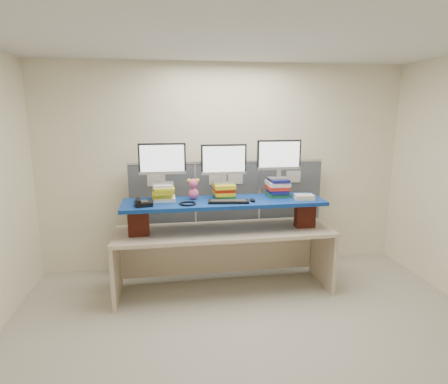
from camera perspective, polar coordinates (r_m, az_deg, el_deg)
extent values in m
cube|color=#F6ECCB|center=(3.24, 5.43, -1.50)|extent=(5.00, 4.00, 2.80)
cube|color=#BBB5A3|center=(3.82, 4.98, -22.32)|extent=(5.00, 4.00, 0.01)
cube|color=silver|center=(3.21, 5.97, 23.49)|extent=(5.00, 4.00, 0.01)
cube|color=#43484F|center=(5.04, -9.27, -4.28)|extent=(0.85, 0.05, 1.50)
cube|color=#43484F|center=(5.10, 0.54, -3.94)|extent=(0.85, 0.05, 1.50)
cube|color=#43484F|center=(5.29, 9.86, -3.50)|extent=(0.85, 0.05, 1.50)
cube|color=silver|center=(4.94, 0.55, 4.62)|extent=(2.60, 0.06, 0.03)
cube|color=beige|center=(4.89, -10.47, 1.79)|extent=(0.20, 0.00, 0.16)
cube|color=beige|center=(4.92, -1.12, 2.06)|extent=(0.20, 0.00, 0.16)
cube|color=beige|center=(4.96, 1.74, 2.13)|extent=(0.20, 0.00, 0.16)
cube|color=beige|center=(5.16, 10.53, 2.32)|extent=(0.20, 0.00, 0.16)
cube|color=beige|center=(4.48, 0.00, -6.01)|extent=(2.59, 0.79, 0.04)
cube|color=beige|center=(4.61, -16.10, -11.22)|extent=(0.05, 0.70, 0.74)
cube|color=beige|center=(4.97, 14.81, -9.39)|extent=(0.05, 0.70, 0.74)
cube|color=maroon|center=(4.34, -12.89, -4.46)|extent=(0.23, 0.13, 0.32)
cube|color=maroon|center=(4.64, 12.23, -3.35)|extent=(0.23, 0.13, 0.32)
cube|color=navy|center=(4.39, 0.00, -1.55)|extent=(2.36, 0.62, 0.04)
cube|color=silver|center=(4.45, -9.06, -0.96)|extent=(0.25, 0.29, 0.04)
cube|color=gold|center=(4.43, -9.32, -0.44)|extent=(0.24, 0.28, 0.05)
cube|color=gold|center=(4.41, -9.29, 0.08)|extent=(0.25, 0.29, 0.04)
cube|color=gold|center=(4.40, -9.09, 0.57)|extent=(0.23, 0.30, 0.03)
cube|color=silver|center=(4.41, -9.31, 1.03)|extent=(0.22, 0.27, 0.04)
cube|color=#1B6730|center=(4.50, 0.05, -0.63)|extent=(0.24, 0.29, 0.05)
cube|color=gold|center=(4.48, -0.05, -0.15)|extent=(0.25, 0.29, 0.04)
cube|color=red|center=(4.49, -0.02, 0.41)|extent=(0.23, 0.26, 0.04)
cube|color=gold|center=(4.46, -0.04, 0.95)|extent=(0.26, 0.29, 0.05)
cube|color=#1B6730|center=(4.66, 8.18, -0.34)|extent=(0.25, 0.27, 0.04)
cube|color=navy|center=(4.64, 8.15, 0.18)|extent=(0.23, 0.28, 0.05)
cube|color=red|center=(4.62, 8.09, 0.71)|extent=(0.25, 0.28, 0.04)
cube|color=silver|center=(4.62, 8.17, 1.30)|extent=(0.25, 0.30, 0.05)
cube|color=navy|center=(4.61, 8.32, 1.80)|extent=(0.22, 0.27, 0.04)
cube|color=#A8A8AD|center=(4.40, -9.27, 1.37)|extent=(0.24, 0.15, 0.02)
cube|color=#A8A8AD|center=(4.39, -9.29, 2.10)|extent=(0.05, 0.04, 0.10)
cube|color=black|center=(4.36, -9.39, 5.03)|extent=(0.54, 0.05, 0.36)
cube|color=white|center=(4.34, -9.40, 5.00)|extent=(0.50, 0.01, 0.31)
cube|color=#A8A8AD|center=(4.46, -0.03, 1.38)|extent=(0.24, 0.15, 0.02)
cube|color=#A8A8AD|center=(4.45, -0.03, 2.10)|extent=(0.05, 0.04, 0.10)
cube|color=black|center=(4.42, -0.03, 4.99)|extent=(0.54, 0.05, 0.36)
cube|color=white|center=(4.40, 0.00, 4.96)|extent=(0.50, 0.01, 0.31)
cube|color=#A8A8AD|center=(4.61, 8.26, 2.14)|extent=(0.24, 0.15, 0.02)
cube|color=#A8A8AD|center=(4.60, 8.28, 2.83)|extent=(0.05, 0.04, 0.10)
cube|color=black|center=(4.57, 8.37, 5.64)|extent=(0.54, 0.05, 0.36)
cube|color=white|center=(4.55, 8.44, 5.61)|extent=(0.50, 0.01, 0.31)
cube|color=black|center=(4.26, 0.69, -1.47)|extent=(0.47, 0.21, 0.03)
cube|color=#29292B|center=(4.26, 0.69, -1.28)|extent=(0.41, 0.15, 0.00)
ellipsoid|color=black|center=(4.34, 4.39, -1.21)|extent=(0.09, 0.12, 0.04)
cube|color=black|center=(4.22, -12.15, -1.76)|extent=(0.21, 0.20, 0.05)
cube|color=#29292B|center=(4.21, -12.17, -1.40)|extent=(0.11, 0.11, 0.01)
cube|color=black|center=(4.20, -12.94, -1.28)|extent=(0.07, 0.17, 0.03)
torus|color=black|center=(4.20, -5.54, -1.76)|extent=(0.23, 0.23, 0.02)
ellipsoid|color=#E75889|center=(4.43, -4.68, -0.24)|extent=(0.12, 0.11, 0.14)
sphere|color=#E75889|center=(4.41, -4.71, 1.34)|extent=(0.11, 0.11, 0.11)
sphere|color=yellow|center=(4.40, -5.36, 1.74)|extent=(0.05, 0.05, 0.05)
sphere|color=yellow|center=(4.41, -4.07, 1.78)|extent=(0.05, 0.05, 0.05)
cube|color=beige|center=(4.54, 12.11, -0.91)|extent=(0.24, 0.20, 0.03)
cube|color=beige|center=(4.53, 12.12, -0.57)|extent=(0.23, 0.19, 0.03)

